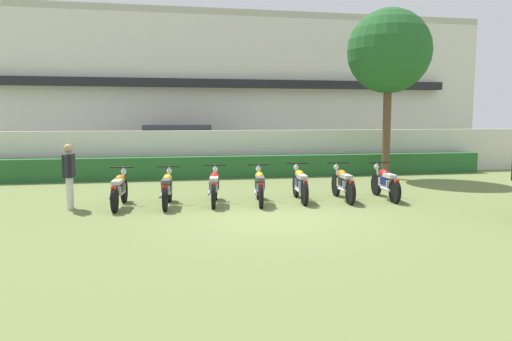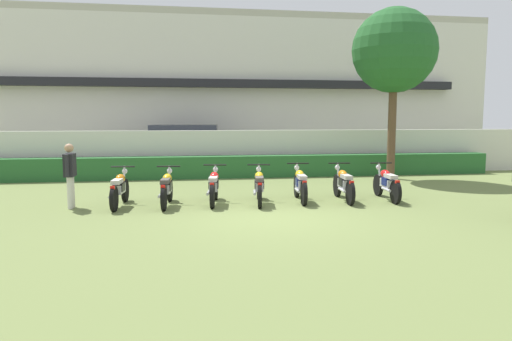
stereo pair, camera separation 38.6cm
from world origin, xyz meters
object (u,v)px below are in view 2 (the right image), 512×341
at_px(motorcycle_in_row_1, 167,188).
at_px(motorcycle_in_row_3, 259,186).
at_px(motorcycle_in_row_4, 300,184).
at_px(inspector_person, 70,171).
at_px(motorcycle_in_row_0, 119,189).
at_px(motorcycle_in_row_6, 387,183).
at_px(parked_car, 188,148).
at_px(motorcycle_in_row_2, 214,186).
at_px(motorcycle_in_row_5, 344,184).
at_px(tree_near_inspector, 394,51).

relative_size(motorcycle_in_row_1, motorcycle_in_row_3, 0.98).
distance_m(motorcycle_in_row_4, inspector_person, 5.75).
bearing_deg(motorcycle_in_row_3, motorcycle_in_row_0, 96.20).
xyz_separation_m(motorcycle_in_row_1, motorcycle_in_row_6, (5.78, -0.03, 0.00)).
bearing_deg(inspector_person, parked_car, 69.61).
bearing_deg(motorcycle_in_row_1, motorcycle_in_row_2, -80.61).
bearing_deg(motorcycle_in_row_5, motorcycle_in_row_3, 95.42).
relative_size(motorcycle_in_row_6, inspector_person, 1.21).
distance_m(parked_car, motorcycle_in_row_1, 7.97).
xyz_separation_m(motorcycle_in_row_5, motorcycle_in_row_6, (1.18, -0.05, -0.00)).
distance_m(motorcycle_in_row_1, motorcycle_in_row_3, 2.33).
bearing_deg(motorcycle_in_row_6, motorcycle_in_row_1, 93.61).
distance_m(tree_near_inspector, motorcycle_in_row_4, 7.17).
distance_m(tree_near_inspector, motorcycle_in_row_6, 6.15).
height_order(parked_car, motorcycle_in_row_4, parked_car).
xyz_separation_m(parked_car, motorcycle_in_row_1, (-0.63, -7.93, -0.49)).
relative_size(tree_near_inspector, motorcycle_in_row_2, 3.29).
distance_m(motorcycle_in_row_0, motorcycle_in_row_2, 2.33).
relative_size(motorcycle_in_row_1, motorcycle_in_row_5, 0.95).
xyz_separation_m(tree_near_inspector, motorcycle_in_row_0, (-8.95, -4.05, -4.05)).
bearing_deg(parked_car, motorcycle_in_row_1, -89.12).
distance_m(parked_car, motorcycle_in_row_2, 7.88).
relative_size(motorcycle_in_row_5, motorcycle_in_row_6, 1.02).
height_order(motorcycle_in_row_5, inspector_person, inspector_person).
height_order(motorcycle_in_row_3, inspector_person, inspector_person).
xyz_separation_m(tree_near_inspector, motorcycle_in_row_3, (-5.48, -4.15, -4.05)).
height_order(tree_near_inspector, motorcycle_in_row_5, tree_near_inspector).
bearing_deg(tree_near_inspector, parked_car, 152.08).
height_order(tree_near_inspector, motorcycle_in_row_6, tree_near_inspector).
bearing_deg(tree_near_inspector, motorcycle_in_row_3, -142.81).
bearing_deg(inspector_person, motorcycle_in_row_4, 0.60).
height_order(motorcycle_in_row_2, motorcycle_in_row_3, motorcycle_in_row_2).
xyz_separation_m(motorcycle_in_row_0, motorcycle_in_row_1, (1.15, -0.09, 0.00)).
bearing_deg(motorcycle_in_row_6, motorcycle_in_row_0, 92.94).
bearing_deg(motorcycle_in_row_0, motorcycle_in_row_5, -86.07).
bearing_deg(inspector_person, tree_near_inspector, 21.98).
xyz_separation_m(motorcycle_in_row_0, motorcycle_in_row_3, (3.48, -0.11, 0.00)).
height_order(motorcycle_in_row_4, inspector_person, inspector_person).
relative_size(motorcycle_in_row_2, motorcycle_in_row_3, 0.96).
relative_size(parked_car, motorcycle_in_row_5, 2.39).
bearing_deg(motorcycle_in_row_3, inspector_person, 96.97).
relative_size(motorcycle_in_row_0, motorcycle_in_row_3, 1.00).
height_order(motorcycle_in_row_0, inspector_person, inspector_person).
height_order(motorcycle_in_row_3, motorcycle_in_row_6, motorcycle_in_row_3).
bearing_deg(inspector_person, motorcycle_in_row_6, -0.60).
distance_m(motorcycle_in_row_6, inspector_person, 8.09).
distance_m(motorcycle_in_row_4, motorcycle_in_row_5, 1.16).
height_order(motorcycle_in_row_1, motorcycle_in_row_4, motorcycle_in_row_4).
height_order(parked_car, motorcycle_in_row_2, parked_car).
bearing_deg(motorcycle_in_row_1, motorcycle_in_row_4, -82.98).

